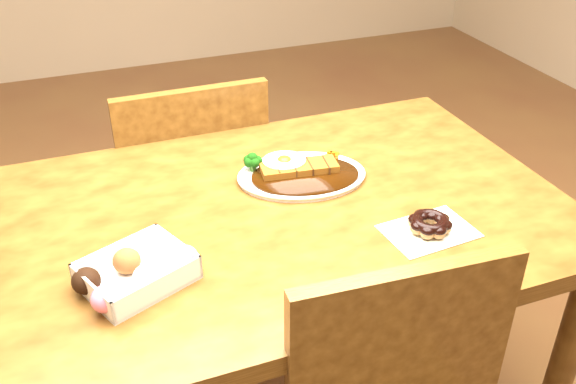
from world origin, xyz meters
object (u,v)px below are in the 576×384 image
object	(u,v)px
table	(281,245)
donut_box	(135,272)
chair_far	(191,198)
pon_de_ring	(430,224)
katsu_curry_plate	(299,173)

from	to	relation	value
table	donut_box	world-z (taller)	donut_box
donut_box	table	bearing A→B (deg)	23.47
table	chair_far	world-z (taller)	chair_far
donut_box	pon_de_ring	distance (m)	0.57
table	donut_box	size ratio (longest dim) A/B	5.37
chair_far	table	bearing A→B (deg)	99.39
pon_de_ring	chair_far	bearing A→B (deg)	114.70
chair_far	donut_box	bearing A→B (deg)	70.64
table	pon_de_ring	world-z (taller)	pon_de_ring
chair_far	pon_de_ring	size ratio (longest dim) A/B	4.67
table	katsu_curry_plate	distance (m)	0.17
pon_de_ring	katsu_curry_plate	bearing A→B (deg)	119.49
donut_box	chair_far	bearing A→B (deg)	70.62
katsu_curry_plate	donut_box	distance (m)	0.47
table	katsu_curry_plate	bearing A→B (deg)	50.87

